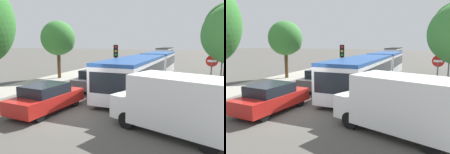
# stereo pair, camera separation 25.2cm
# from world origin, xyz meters

# --- Properties ---
(ground_plane) EXTENTS (200.00, 200.00, 0.00)m
(ground_plane) POSITION_xyz_m (0.00, 0.00, 0.00)
(ground_plane) COLOR #4F4C47
(kerb_strip_left) EXTENTS (3.20, 50.67, 0.14)m
(kerb_strip_left) POSITION_xyz_m (-7.07, 20.33, 0.07)
(kerb_strip_left) COLOR #9E998E
(kerb_strip_left) RESTS_ON ground
(articulated_bus) EXTENTS (2.58, 16.95, 2.52)m
(articulated_bus) POSITION_xyz_m (1.67, 9.18, 1.45)
(articulated_bus) COLOR silver
(articulated_bus) RESTS_ON ground
(city_bus_rear) EXTENTS (2.68, 11.06, 2.37)m
(city_bus_rear) POSITION_xyz_m (-1.61, 40.67, 1.37)
(city_bus_rear) COLOR silver
(city_bus_rear) RESTS_ON ground
(queued_car_red) EXTENTS (2.06, 4.31, 1.46)m
(queued_car_red) POSITION_xyz_m (-1.46, -0.17, 0.74)
(queued_car_red) COLOR #B21E19
(queued_car_red) RESTS_ON ground
(queued_car_graphite) EXTENTS (2.18, 4.55, 1.54)m
(queued_car_graphite) POSITION_xyz_m (-1.41, 5.69, 0.78)
(queued_car_graphite) COLOR #47474C
(queued_car_graphite) RESTS_ON ground
(queued_car_blue) EXTENTS (2.00, 4.17, 1.41)m
(queued_car_blue) POSITION_xyz_m (-1.42, 11.26, 0.72)
(queued_car_blue) COLOR #284799
(queued_car_blue) RESTS_ON ground
(queued_car_black) EXTENTS (2.01, 4.20, 1.42)m
(queued_car_black) POSITION_xyz_m (-1.44, 17.65, 0.72)
(queued_car_black) COLOR black
(queued_car_black) RESTS_ON ground
(queued_car_tan) EXTENTS (2.10, 4.39, 1.49)m
(queued_car_tan) POSITION_xyz_m (-1.75, 22.68, 0.75)
(queued_car_tan) COLOR tan
(queued_car_tan) RESTS_ON ground
(queued_car_silver) EXTENTS (2.15, 4.49, 1.52)m
(queued_car_silver) POSITION_xyz_m (-1.79, 28.35, 0.77)
(queued_car_silver) COLOR #B7BABF
(queued_car_silver) RESTS_ON ground
(white_van) EXTENTS (5.36, 3.37, 2.31)m
(white_van) POSITION_xyz_m (5.13, -0.53, 1.24)
(white_van) COLOR white
(white_van) RESTS_ON ground
(traffic_light) EXTENTS (0.38, 0.40, 3.40)m
(traffic_light) POSITION_xyz_m (0.07, 5.80, 2.50)
(traffic_light) COLOR #56595E
(traffic_light) RESTS_ON ground
(no_entry_sign) EXTENTS (0.70, 0.08, 2.82)m
(no_entry_sign) POSITION_xyz_m (6.47, 5.33, 1.88)
(no_entry_sign) COLOR #56595E
(no_entry_sign) RESTS_ON ground
(direction_sign_post) EXTENTS (0.24, 1.40, 3.60)m
(direction_sign_post) POSITION_xyz_m (7.24, 8.11, 2.57)
(direction_sign_post) COLOR #56595E
(direction_sign_post) RESTS_ON ground
(tree_left_mid) EXTENTS (3.22, 3.22, 5.60)m
(tree_left_mid) POSITION_xyz_m (-6.83, 8.58, 3.87)
(tree_left_mid) COLOR #51381E
(tree_left_mid) RESTS_ON ground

